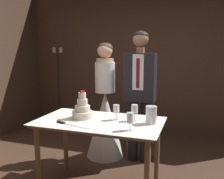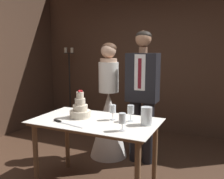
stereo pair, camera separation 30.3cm
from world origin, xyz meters
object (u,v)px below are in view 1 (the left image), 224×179
(wine_glass_middle, at_px, (130,119))
(groom, at_px, (140,90))
(bride, at_px, (105,116))
(tiered_cake, at_px, (82,110))
(cake_knife, at_px, (67,124))
(hurricane_candle, at_px, (151,115))
(wine_glass_far, at_px, (116,110))
(wine_glass_near, at_px, (135,109))
(cake_table, at_px, (99,129))
(candle_stand, at_px, (59,91))

(wine_glass_middle, xyz_separation_m, groom, (-0.14, 1.06, 0.10))
(bride, bearing_deg, wine_glass_middle, -58.74)
(tiered_cake, xyz_separation_m, groom, (0.46, 0.82, 0.12))
(cake_knife, xyz_separation_m, hurricane_candle, (0.81, 0.30, 0.08))
(wine_glass_far, bearing_deg, hurricane_candle, -2.94)
(wine_glass_near, bearing_deg, cake_knife, -150.63)
(cake_table, bearing_deg, cake_knife, -139.12)
(tiered_cake, xyz_separation_m, cake_knife, (-0.05, -0.27, -0.08))
(wine_glass_near, xyz_separation_m, wine_glass_far, (-0.20, -0.03, -0.01))
(wine_glass_near, bearing_deg, tiered_cake, -171.55)
(cake_knife, xyz_separation_m, bride, (0.02, 1.09, -0.19))
(hurricane_candle, xyz_separation_m, candle_stand, (-2.20, 1.88, -0.17))
(candle_stand, bearing_deg, cake_table, -49.76)
(bride, relative_size, candle_stand, 1.04)
(groom, bearing_deg, wine_glass_far, -96.53)
(tiered_cake, distance_m, hurricane_candle, 0.76)
(wine_glass_far, xyz_separation_m, candle_stand, (-1.82, 1.86, -0.20))
(wine_glass_middle, distance_m, bride, 1.28)
(cake_table, distance_m, hurricane_candle, 0.58)
(cake_table, xyz_separation_m, wine_glass_near, (0.36, 0.12, 0.22))
(bride, height_order, candle_stand, bride)
(cake_knife, height_order, wine_glass_middle, wine_glass_middle)
(cake_knife, height_order, wine_glass_near, wine_glass_near)
(cake_table, distance_m, wine_glass_middle, 0.49)
(wine_glass_far, distance_m, candle_stand, 2.61)
(wine_glass_middle, distance_m, candle_stand, 2.99)
(cake_knife, distance_m, wine_glass_far, 0.55)
(wine_glass_middle, relative_size, candle_stand, 0.11)
(wine_glass_near, height_order, bride, bride)
(tiered_cake, bearing_deg, bride, 92.61)
(wine_glass_middle, relative_size, hurricane_candle, 0.93)
(wine_glass_near, distance_m, groom, 0.75)
(wine_glass_near, distance_m, wine_glass_middle, 0.33)
(cake_table, relative_size, wine_glass_near, 7.67)
(wine_glass_far, height_order, bride, bride)
(hurricane_candle, bearing_deg, cake_knife, -159.42)
(tiered_cake, xyz_separation_m, wine_glass_far, (0.37, 0.06, 0.02))
(tiered_cake, bearing_deg, wine_glass_middle, -21.57)
(bride, bearing_deg, cake_knife, -90.83)
(wine_glass_far, bearing_deg, cake_knife, -142.85)
(groom, bearing_deg, cake_table, -106.24)
(cake_table, bearing_deg, hurricane_candle, 7.80)
(wine_glass_middle, bearing_deg, groom, 97.78)
(tiered_cake, distance_m, bride, 0.87)
(hurricane_candle, relative_size, bride, 0.11)
(cake_table, distance_m, groom, 0.94)
(bride, bearing_deg, groom, -0.06)
(cake_table, bearing_deg, bride, 106.23)
(tiered_cake, height_order, candle_stand, candle_stand)
(groom, bearing_deg, wine_glass_middle, -82.22)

